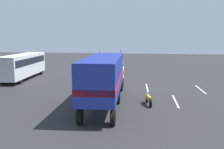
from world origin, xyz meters
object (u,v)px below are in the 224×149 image
Objects in this scene: person_bystander at (76,97)px; parked_bus at (23,64)px; motorcycle at (149,99)px; semi_truck at (106,75)px.

person_bystander is 0.15× the size of parked_bus.
person_bystander reaches higher than motorcycle.
parked_bus reaches higher than person_bystander.
parked_bus is at bearing 52.70° from semi_truck.
semi_truck is 4.25m from motorcycle.
semi_truck is at bearing -48.52° from person_bystander.
parked_bus is (10.38, 13.63, -0.46)m from semi_truck.
motorcycle is (-0.04, -3.73, -2.04)m from semi_truck.
parked_bus reaches higher than motorcycle.
semi_truck is at bearing 89.34° from motorcycle.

